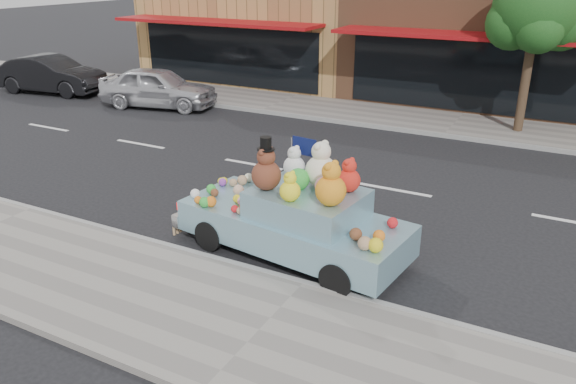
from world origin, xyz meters
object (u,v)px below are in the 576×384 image
Objects in this scene: street_tree at (537,14)px; car_dark at (51,75)px; car_silver at (158,87)px; art_car at (296,216)px.

street_tree is 1.11× the size of car_dark.
car_silver is 12.74m from art_car.
car_silver is 0.95× the size of art_car.
car_dark is 1.00× the size of art_car.
street_tree is 1.18× the size of car_silver.
street_tree reaches higher than art_car.
car_dark is (-5.64, -0.10, 0.02)m from car_silver.
car_dark is at bearing 160.37° from art_car.
art_car is at bearing -104.34° from street_tree.
art_car is at bearing -141.07° from car_silver.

